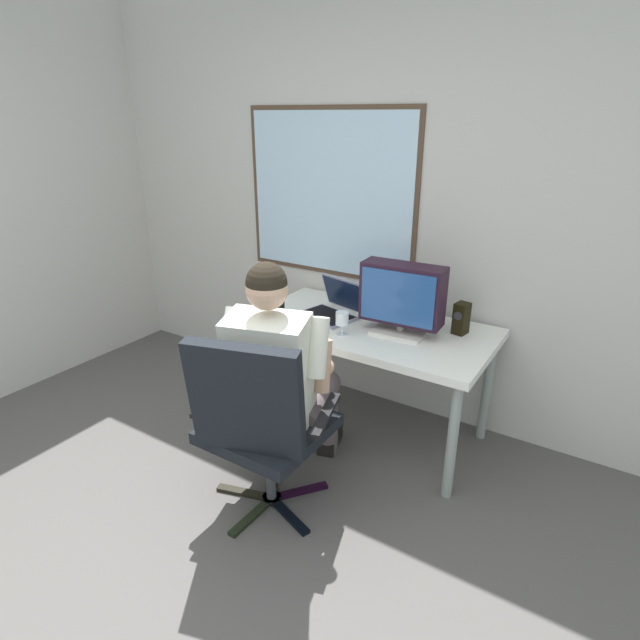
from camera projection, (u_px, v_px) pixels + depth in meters
name	position (u px, v px, depth m)	size (l,w,h in m)	color
wall_rear	(394.00, 192.00, 3.10)	(4.70, 0.08, 2.84)	beige
desk	(369.00, 336.00, 3.01)	(1.42, 0.76, 0.72)	gray
office_chair	(259.00, 419.00, 2.34)	(0.71, 0.63, 1.00)	black
person_seated	(280.00, 374.00, 2.55)	(0.64, 0.86, 1.27)	#56494D
crt_monitor	(402.00, 296.00, 2.80)	(0.46, 0.24, 0.40)	beige
laptop	(335.00, 306.00, 3.12)	(0.39, 0.37, 0.23)	gray
wine_glass	(342.00, 320.00, 2.82)	(0.07, 0.07, 0.14)	silver
desk_speaker	(461.00, 318.00, 2.84)	(0.08, 0.10, 0.18)	black
coffee_mug	(278.00, 310.00, 3.07)	(0.08, 0.08, 0.11)	black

